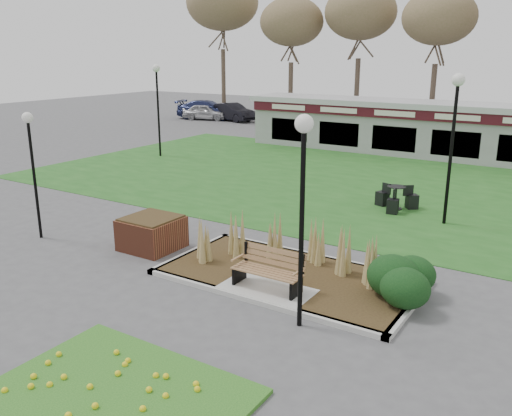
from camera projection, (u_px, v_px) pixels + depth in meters
The scene contains 16 objects.
ground at pixel (263, 296), 12.65m from camera, with size 100.00×100.00×0.00m, color #515154.
lawn at pixel (415, 189), 22.38m from camera, with size 34.00×16.00×0.02m, color #215B1C.
flower_bed at pixel (117, 395), 8.89m from camera, with size 4.20×3.00×0.16m.
planting_bed at pixel (338, 274), 12.98m from camera, with size 6.75×3.40×1.27m.
park_bench at pixel (269, 269), 12.68m from camera, with size 1.70×0.66×0.93m.
brick_planter at pixel (152, 233), 15.59m from camera, with size 1.50×1.50×0.95m.
food_pavilion at pixel (463, 131), 28.43m from camera, with size 24.60×3.40×2.90m.
tree_backdrop at pixel (504, 3), 33.03m from camera, with size 47.24×5.24×10.36m.
lamp_post_near_left at pixel (303, 176), 10.41m from camera, with size 0.36×0.36×4.38m.
lamp_post_mid_left at pixel (31, 148), 15.85m from camera, with size 0.32×0.32×3.82m.
lamp_post_mid_right at pixel (455, 116), 16.96m from camera, with size 0.40×0.40×4.86m.
lamp_post_far_left at pixel (157, 90), 28.59m from camera, with size 0.40×0.40×4.86m.
bistro_set_b at pixel (396, 201), 19.51m from camera, with size 1.56×1.48×0.84m.
car_silver at pixel (206, 112), 45.15m from camera, with size 1.57×3.90×1.33m, color #B9B9BE.
car_black at pixel (232, 112), 44.47m from camera, with size 1.53×4.38×1.44m, color black.
car_blue at pixel (208, 110), 45.73m from camera, with size 2.16×5.32×1.55m, color navy.
Camera 1 is at (6.05, -9.87, 5.49)m, focal length 38.00 mm.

